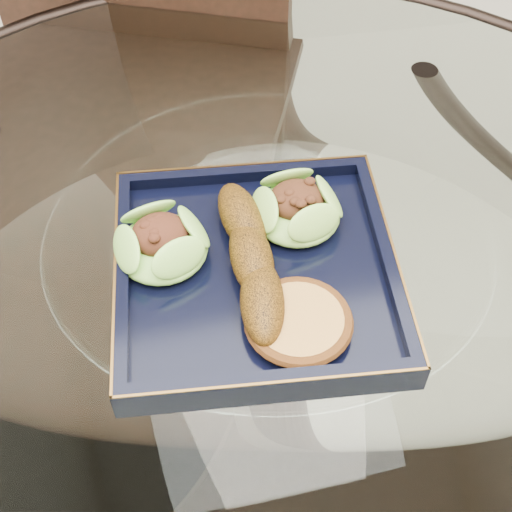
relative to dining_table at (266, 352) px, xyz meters
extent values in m
cylinder|color=white|center=(0.00, 0.00, 0.16)|extent=(1.10, 1.10, 0.01)
torus|color=black|center=(0.00, 0.00, 0.16)|extent=(1.13, 1.13, 0.02)
torus|color=black|center=(0.00, 0.00, -0.48)|extent=(0.81, 0.81, 0.02)
cylinder|color=black|center=(0.28, 0.28, -0.22)|extent=(0.04, 0.04, 0.75)
cylinder|color=black|center=(-0.28, 0.28, -0.22)|extent=(0.04, 0.04, 0.75)
cube|color=black|center=(-0.15, 0.34, -0.07)|extent=(0.62, 0.62, 0.04)
cylinder|color=black|center=(-0.05, 0.07, -0.35)|extent=(0.04, 0.04, 0.50)
cylinder|color=black|center=(-0.25, 0.60, -0.35)|extent=(0.04, 0.04, 0.50)
cylinder|color=black|center=(0.11, 0.44, -0.35)|extent=(0.04, 0.04, 0.50)
cube|color=black|center=(-0.02, -0.02, 0.17)|extent=(0.30, 0.30, 0.02)
ellipsoid|color=#64AE32|center=(-0.10, 0.02, 0.20)|extent=(0.10, 0.10, 0.03)
ellipsoid|color=#619A2C|center=(0.04, 0.03, 0.20)|extent=(0.11, 0.11, 0.03)
ellipsoid|color=#643B0A|center=(-0.02, -0.02, 0.20)|extent=(0.05, 0.19, 0.04)
cylinder|color=gold|center=(0.01, -0.09, 0.19)|extent=(0.11, 0.11, 0.02)
camera|label=1|loc=(-0.11, -0.44, 0.72)|focal=50.00mm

